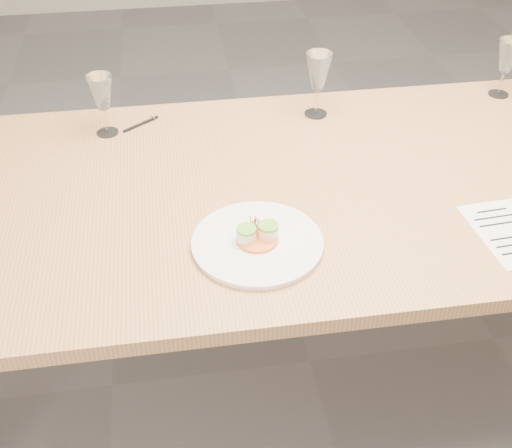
{
  "coord_description": "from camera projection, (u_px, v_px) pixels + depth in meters",
  "views": [
    {
      "loc": [
        -0.4,
        -1.38,
        1.73
      ],
      "look_at": [
        -0.22,
        -0.22,
        0.8
      ],
      "focal_mm": 45.0,
      "sensor_mm": 36.0,
      "label": 1
    }
  ],
  "objects": [
    {
      "name": "dining_table",
      "position": [
        323.0,
        200.0,
        1.77
      ],
      "size": [
        2.4,
        1.0,
        0.75
      ],
      "color": "tan",
      "rests_on": "ground"
    },
    {
      "name": "ballpoint_pen",
      "position": [
        141.0,
        124.0,
        1.95
      ],
      "size": [
        0.11,
        0.08,
        0.01
      ],
      "rotation": [
        0.0,
        0.0,
        0.63
      ],
      "color": "black",
      "rests_on": "dining_table"
    },
    {
      "name": "dinner_plate",
      "position": [
        257.0,
        242.0,
        1.5
      ],
      "size": [
        0.31,
        0.31,
        0.08
      ],
      "rotation": [
        0.0,
        0.0,
        -0.27
      ],
      "color": "white",
      "rests_on": "dining_table"
    },
    {
      "name": "wine_glass_2",
      "position": [
        508.0,
        57.0,
        2.03
      ],
      "size": [
        0.08,
        0.08,
        0.19
      ],
      "color": "white",
      "rests_on": "dining_table"
    },
    {
      "name": "ground",
      "position": [
        310.0,
        361.0,
        2.19
      ],
      "size": [
        7.0,
        7.0,
        0.0
      ],
      "primitive_type": "plane",
      "color": "slate",
      "rests_on": "ground"
    },
    {
      "name": "wine_glass_0",
      "position": [
        101.0,
        94.0,
        1.84
      ],
      "size": [
        0.07,
        0.07,
        0.18
      ],
      "color": "white",
      "rests_on": "dining_table"
    },
    {
      "name": "wine_glass_1",
      "position": [
        318.0,
        73.0,
        1.92
      ],
      "size": [
        0.08,
        0.08,
        0.2
      ],
      "color": "white",
      "rests_on": "dining_table"
    }
  ]
}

